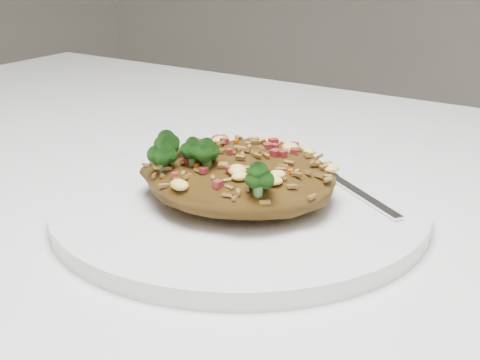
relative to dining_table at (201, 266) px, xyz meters
name	(u,v)px	position (x,y,z in m)	size (l,w,h in m)	color
dining_table	(201,266)	(0.00, 0.00, 0.00)	(1.20, 0.80, 0.75)	white
plate	(240,206)	(0.08, -0.05, 0.10)	(0.30, 0.30, 0.01)	white
fried_rice	(238,167)	(0.08, -0.05, 0.13)	(0.16, 0.14, 0.06)	brown
fork	(347,186)	(0.14, 0.02, 0.11)	(0.14, 0.10, 0.00)	silver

